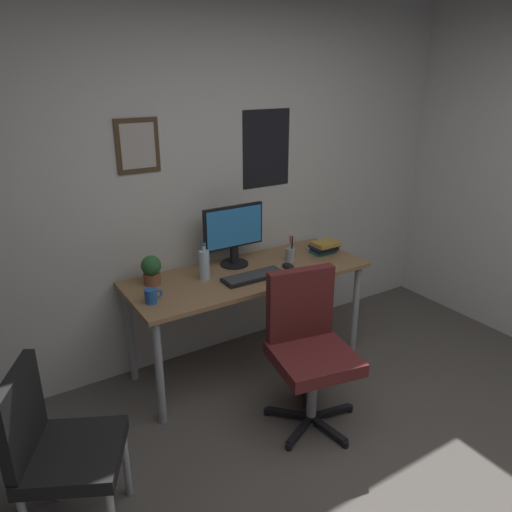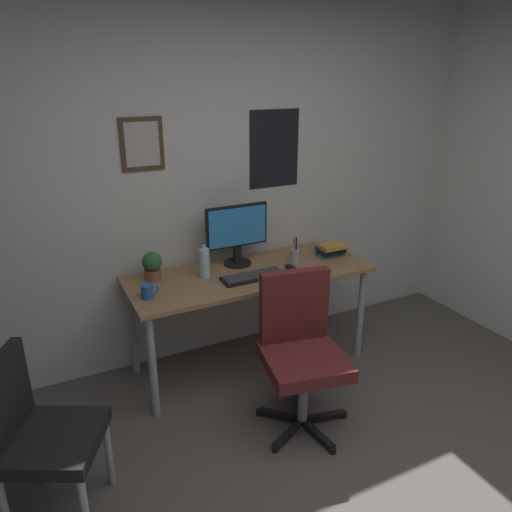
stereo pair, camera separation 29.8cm
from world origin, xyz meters
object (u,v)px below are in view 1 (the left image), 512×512
(computer_mouse, at_px, (288,266))
(pen_cup, at_px, (291,254))
(potted_plant, at_px, (151,269))
(keyboard, at_px, (253,277))
(water_bottle, at_px, (204,264))
(monitor, at_px, (234,233))
(book_stack_left, at_px, (325,247))
(office_chair, at_px, (308,342))
(side_chair, at_px, (56,445))
(coffee_mug_near, at_px, (151,296))

(computer_mouse, distance_m, pen_cup, 0.15)
(computer_mouse, relative_size, potted_plant, 0.56)
(keyboard, height_order, water_bottle, water_bottle)
(monitor, height_order, pen_cup, monitor)
(potted_plant, distance_m, book_stack_left, 1.33)
(office_chair, relative_size, book_stack_left, 4.39)
(water_bottle, relative_size, potted_plant, 1.29)
(water_bottle, distance_m, book_stack_left, 0.99)
(office_chair, relative_size, computer_mouse, 8.64)
(side_chair, xyz_separation_m, book_stack_left, (2.13, 0.76, 0.29))
(water_bottle, bearing_deg, monitor, 22.14)
(keyboard, relative_size, water_bottle, 1.70)
(monitor, relative_size, computer_mouse, 4.18)
(computer_mouse, xyz_separation_m, book_stack_left, (0.41, 0.10, 0.03))
(book_stack_left, bearing_deg, potted_plant, 173.43)
(potted_plant, height_order, pen_cup, pen_cup)
(office_chair, height_order, potted_plant, office_chair)
(office_chair, distance_m, monitor, 0.96)
(monitor, bearing_deg, water_bottle, -157.86)
(keyboard, bearing_deg, computer_mouse, 3.80)
(office_chair, height_order, water_bottle, water_bottle)
(office_chair, xyz_separation_m, computer_mouse, (0.27, 0.59, 0.23))
(keyboard, height_order, computer_mouse, computer_mouse)
(monitor, bearing_deg, side_chair, -147.31)
(office_chair, xyz_separation_m, keyboard, (-0.03, 0.57, 0.23))
(water_bottle, relative_size, book_stack_left, 1.17)
(coffee_mug_near, bearing_deg, book_stack_left, 4.31)
(keyboard, bearing_deg, monitor, 87.53)
(water_bottle, bearing_deg, side_chair, -144.91)
(monitor, bearing_deg, potted_plant, -179.13)
(computer_mouse, relative_size, book_stack_left, 0.51)
(office_chair, distance_m, coffee_mug_near, 0.98)
(keyboard, xyz_separation_m, computer_mouse, (0.30, 0.02, 0.01))
(office_chair, height_order, keyboard, office_chair)
(office_chair, distance_m, side_chair, 1.45)
(potted_plant, bearing_deg, office_chair, -52.61)
(keyboard, distance_m, potted_plant, 0.67)
(water_bottle, distance_m, pen_cup, 0.68)
(coffee_mug_near, bearing_deg, water_bottle, 19.11)
(keyboard, height_order, potted_plant, potted_plant)
(side_chair, distance_m, water_bottle, 1.43)
(side_chair, height_order, keyboard, side_chair)
(monitor, bearing_deg, coffee_mug_near, -159.65)
(keyboard, bearing_deg, office_chair, -86.55)
(potted_plant, bearing_deg, monitor, 0.87)
(keyboard, xyz_separation_m, book_stack_left, (0.71, 0.12, 0.04))
(monitor, distance_m, pen_cup, 0.46)
(side_chair, xyz_separation_m, computer_mouse, (1.72, 0.66, 0.26))
(side_chair, relative_size, water_bottle, 3.47)
(side_chair, relative_size, monitor, 1.90)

